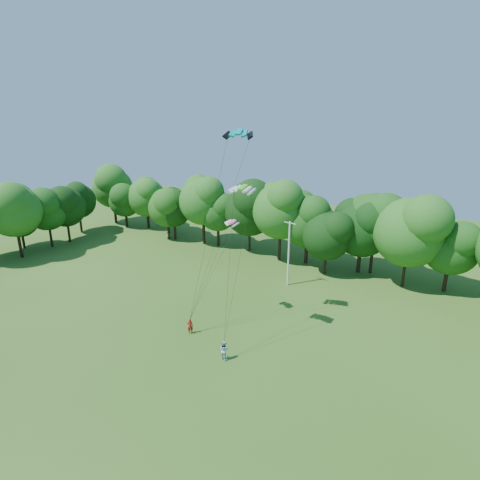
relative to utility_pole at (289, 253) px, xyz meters
The scene contains 10 objects.
ground 28.61m from the utility_pole, 87.90° to the right, with size 160.00×160.00×0.00m, color #2D5617.
utility_pole is the anchor object (origin of this frame).
kite_flyer_left 16.49m from the utility_pole, 100.98° to the right, with size 0.59×0.38×1.60m, color maroon.
kite_flyer_right 17.95m from the utility_pole, 82.83° to the right, with size 0.88×0.69×1.81m, color #A7CBE7.
kite_teal 18.67m from the utility_pole, 91.20° to the right, with size 2.85×1.93×0.63m.
kite_green 16.84m from the utility_pole, 83.82° to the right, with size 2.38×1.12×0.43m.
kite_pink 12.19m from the utility_pole, 98.66° to the right, with size 1.80×1.32×0.39m.
tree_back_west 27.91m from the utility_pole, 165.50° to the left, with size 7.32×7.32×10.64m.
tree_back_center 11.80m from the utility_pole, 55.35° to the left, with size 8.33×8.33×12.11m.
tree_flank_west 44.82m from the utility_pole, 167.01° to the right, with size 6.52×6.52×9.48m.
Camera 1 is at (17.63, -12.54, 19.93)m, focal length 28.00 mm.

